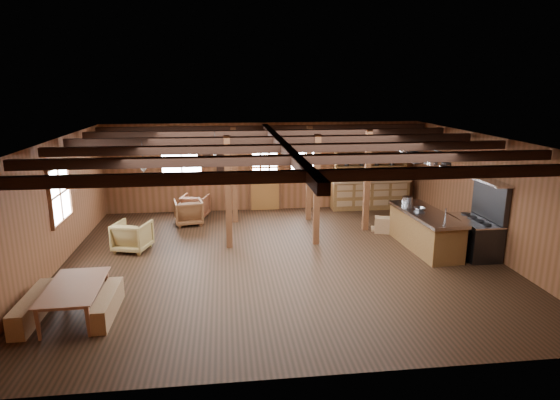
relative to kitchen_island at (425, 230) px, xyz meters
name	(u,v)px	position (x,y,z in m)	size (l,w,h in m)	color
room	(282,201)	(-3.60, -0.32, 0.92)	(10.04, 9.04, 2.84)	black
ceiling_joists	(281,144)	(-3.60, -0.15, 2.20)	(9.80, 8.82, 0.18)	black
timber_posts	(292,182)	(-3.08, 1.76, 0.92)	(3.95, 2.35, 2.80)	#4E2B16
back_door	(265,183)	(-3.60, 4.13, 0.40)	(1.02, 0.08, 2.15)	brown
window_back_left	(181,162)	(-6.20, 4.14, 1.12)	(1.32, 0.06, 1.32)	white
window_back_right	(305,160)	(-2.30, 4.14, 1.12)	(1.02, 0.06, 1.32)	white
window_left	(59,194)	(-8.56, 0.18, 1.12)	(0.14, 1.24, 1.32)	white
notice_boards	(217,160)	(-5.10, 4.13, 1.16)	(1.08, 0.03, 0.90)	silver
back_counter	(370,190)	(-0.20, 3.88, 0.12)	(2.55, 0.60, 2.45)	brown
pendant_lamps	(183,159)	(-5.85, 0.68, 1.77)	(1.86, 2.36, 0.66)	#29292B
pot_rack	(421,157)	(-0.23, 0.01, 1.81)	(0.44, 3.00, 0.43)	#29292B
kitchen_island	(425,230)	(0.00, 0.00, 0.00)	(1.04, 2.55, 1.20)	brown
step_stool	(383,225)	(-0.60, 1.35, -0.26)	(0.49, 0.35, 0.43)	olive
commercial_range	(476,230)	(1.05, -0.52, 0.12)	(0.78, 1.48, 1.83)	#29292B
dining_table	(78,301)	(-7.50, -2.61, -0.19)	(1.66, 0.93, 0.58)	#8D5A40
bench_wall	(33,308)	(-8.25, -2.61, -0.26)	(0.29, 1.56, 0.43)	olive
bench_aisle	(108,304)	(-7.00, -2.61, -0.28)	(0.28, 1.47, 0.41)	olive
armchair_a	(189,212)	(-5.95, 2.77, -0.11)	(0.78, 0.80, 0.73)	brown
armchair_b	(195,206)	(-5.79, 3.48, -0.13)	(0.75, 0.77, 0.70)	brown
armchair_c	(132,236)	(-7.16, 0.71, -0.11)	(0.79, 0.81, 0.74)	olive
counter_pot	(407,200)	(-0.12, 0.94, 0.54)	(0.28, 0.28, 0.17)	#B6B7BD
bowl	(420,209)	(-0.08, 0.21, 0.49)	(0.27, 0.27, 0.07)	silver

